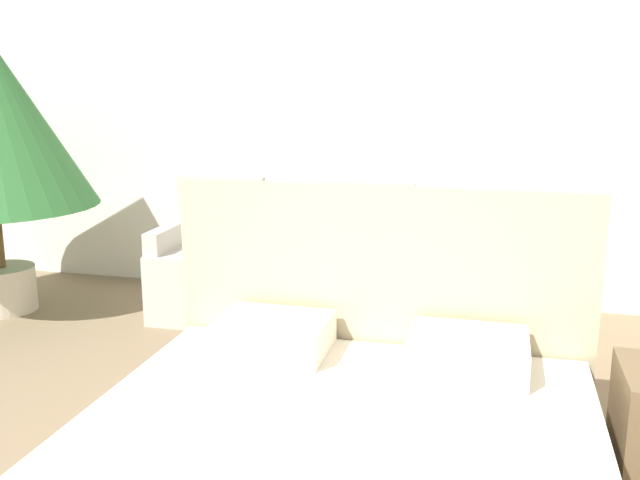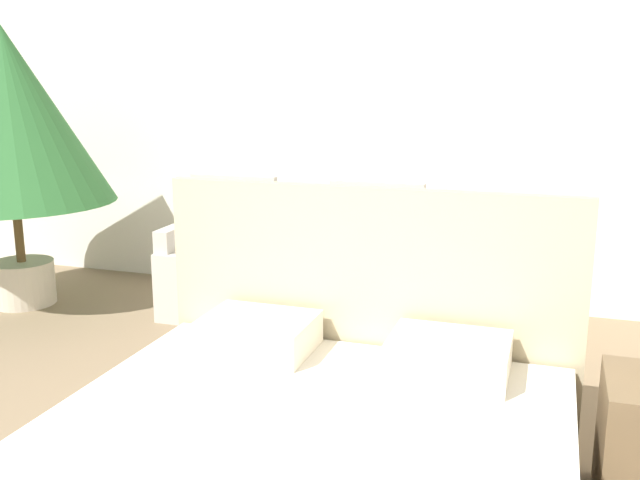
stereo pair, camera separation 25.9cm
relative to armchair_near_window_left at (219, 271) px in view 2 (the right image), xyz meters
name	(u,v)px [view 2 (the right image)]	position (x,y,z in m)	size (l,w,h in m)	color
wall_back	(371,90)	(0.84, 0.70, 1.17)	(10.00, 0.06, 2.90)	silver
armchair_near_window_left	(219,271)	(0.00, 0.00, 0.00)	(0.63, 0.64, 0.89)	#B7B2A8
armchair_near_window_right	(365,284)	(1.00, 0.00, 0.00)	(0.62, 0.64, 0.89)	#B7B2A8
potted_palm	(8,119)	(-1.37, -0.27, 0.99)	(1.33, 1.33, 1.89)	beige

